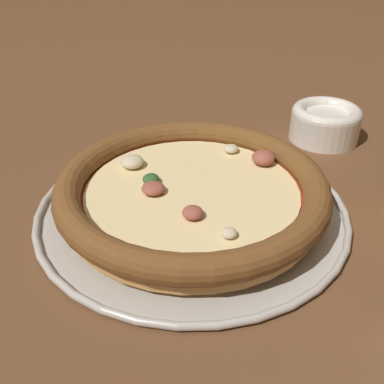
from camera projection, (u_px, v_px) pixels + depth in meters
name	position (u px, v px, depth m)	size (l,w,h in m)	color
ground_plane	(192.00, 211.00, 0.52)	(3.00, 3.00, 0.00)	brown
pizza_tray	(192.00, 208.00, 0.52)	(0.36, 0.36, 0.01)	#B7B2A8
pizza	(192.00, 190.00, 0.51)	(0.31, 0.31, 0.04)	tan
bowl_near	(325.00, 122.00, 0.67)	(0.10, 0.10, 0.05)	silver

